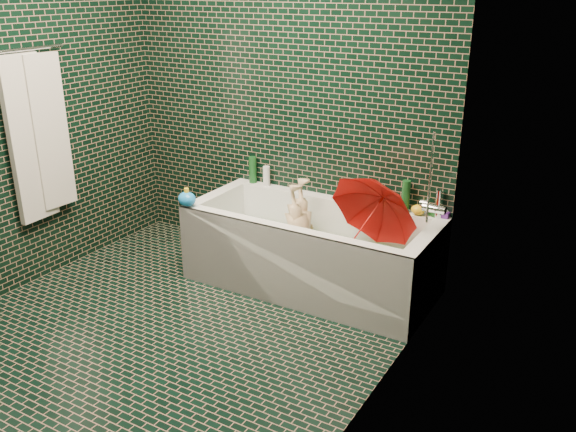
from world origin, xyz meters
The scene contains 20 objects.
floor centered at (0.00, 0.00, 0.00)m, with size 2.80×2.80×0.00m, color black.
wall_back centered at (0.00, 1.40, 1.25)m, with size 2.80×2.80×0.00m, color black.
wall_right centered at (1.30, 0.00, 1.25)m, with size 2.80×2.80×0.00m, color black.
bathtub centered at (0.45, 1.01, 0.21)m, with size 1.70×0.75×0.55m.
bath_mat centered at (0.45, 1.02, 0.16)m, with size 1.35×0.47×0.01m, color green.
water centered at (0.45, 1.02, 0.30)m, with size 1.48×0.53×0.00m, color silver.
towel_rail centered at (-1.25, 0.25, 1.60)m, with size 0.02×0.02×0.58m, color silver.
towel centered at (-1.24, 0.24, 1.03)m, with size 0.08×0.44×1.12m.
faucet centered at (1.26, 1.02, 0.77)m, with size 0.18×0.19×0.55m.
child centered at (0.34, 1.07, 0.31)m, with size 0.30×0.20×0.83m, color tan.
umbrella centered at (0.86, 0.99, 0.57)m, with size 0.58×0.58×0.51m, color red.
soap_bottle_a centered at (1.25, 1.37, 0.55)m, with size 0.11×0.11×0.28m, color white.
soap_bottle_b centered at (1.24, 1.35, 0.55)m, with size 0.08×0.08×0.17m, color #50207A.
soap_bottle_c centered at (1.17, 1.35, 0.55)m, with size 0.13×0.13×0.17m, color #13451B.
bottle_right_tall centered at (0.99, 1.34, 0.66)m, with size 0.06×0.06×0.22m, color #13451B.
bottle_right_pump centered at (1.22, 1.35, 0.65)m, with size 0.05×0.05×0.19m, color silver.
bottle_left_tall centered at (-0.25, 1.36, 0.65)m, with size 0.06×0.06×0.20m, color #13451B.
bottle_left_short centered at (-0.12, 1.35, 0.63)m, with size 0.05×0.05×0.15m, color white.
rubber_duck centered at (1.09, 1.33, 0.60)m, with size 0.12×0.09×0.10m.
bath_toy centered at (-0.35, 0.68, 0.61)m, with size 0.16×0.15×0.13m.
Camera 1 is at (2.26, -2.38, 2.02)m, focal length 38.00 mm.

